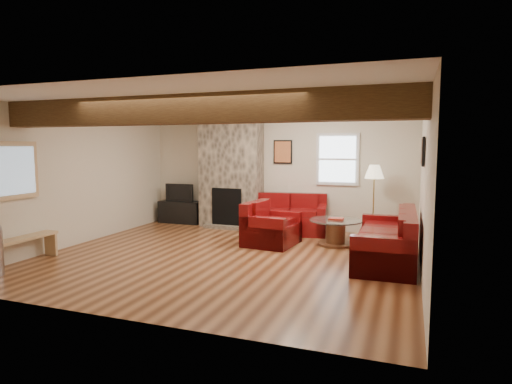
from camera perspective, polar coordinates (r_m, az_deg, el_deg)
room at (r=6.98m, az=-3.90°, el=1.39°), size 8.00×8.00×8.00m
oak_beam at (r=5.86m, az=-9.00°, el=10.80°), size 6.00×0.36×0.38m
chimney_breast at (r=9.66m, az=-3.36°, el=2.53°), size 1.40×0.67×2.50m
back_window at (r=9.20m, az=10.80°, el=4.31°), size 0.90×0.08×1.10m
hatch_window at (r=7.56m, az=-29.94°, el=2.47°), size 0.08×1.00×0.90m
ceiling_dome at (r=7.54m, az=5.26°, el=10.78°), size 0.40×0.40×0.18m
artwork_back at (r=9.46m, az=3.59°, el=5.36°), size 0.42×0.06×0.52m
artwork_right at (r=6.67m, az=21.29°, el=5.07°), size 0.06×0.55×0.42m
sofa_three at (r=7.07m, az=16.91°, el=-5.70°), size 0.92×2.13×0.82m
loveseat at (r=9.03m, az=4.46°, el=-2.92°), size 1.65×1.11×0.82m
armchair_red at (r=7.96m, az=2.09°, el=-4.22°), size 0.95×1.06×0.79m
coffee_table at (r=8.07m, az=10.59°, el=-5.32°), size 0.97×0.97×0.51m
tv_cabinet at (r=10.38m, az=-9.93°, el=-2.63°), size 1.04×0.42×0.52m
television at (r=10.32m, az=-9.98°, el=-0.05°), size 0.73×0.10×0.42m
floor_lamp at (r=8.67m, az=15.49°, el=2.09°), size 0.37×0.37×1.46m
pine_bench at (r=7.67m, az=-28.39°, el=-6.80°), size 0.26×1.10×0.41m
coal_bucket at (r=9.11m, az=-1.08°, el=-4.47°), size 0.32×0.32×0.30m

